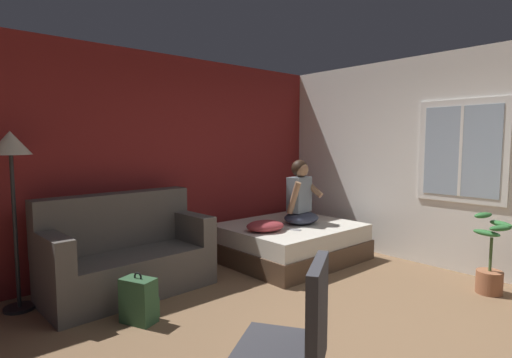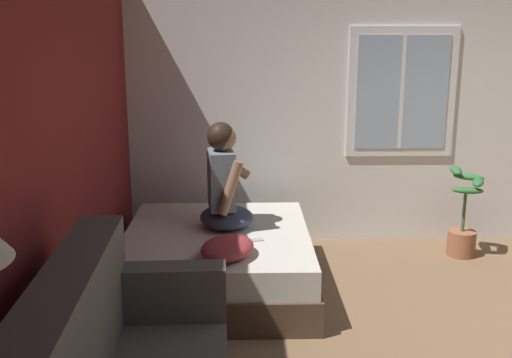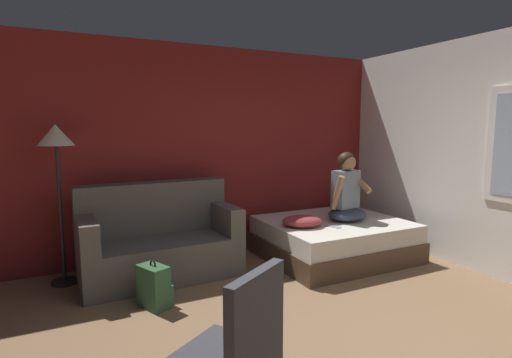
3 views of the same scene
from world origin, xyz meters
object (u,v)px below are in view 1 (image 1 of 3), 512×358
backpack (139,301)px  floor_lamp (11,160)px  side_chair (293,342)px  throw_pillow (265,226)px  potted_plant (490,265)px  cell_phone (295,230)px  bed (290,242)px  couch (126,255)px  person_seated (300,198)px

backpack → floor_lamp: size_ratio=0.27×
side_chair → throw_pillow: 2.86m
throw_pillow → potted_plant: (1.23, -2.17, -0.25)m
throw_pillow → cell_phone: (0.34, -0.20, -0.07)m
floor_lamp → cell_phone: bearing=-16.3°
backpack → throw_pillow: size_ratio=0.95×
throw_pillow → side_chair: bearing=-129.8°
bed → side_chair: bearing=-136.0°
side_chair → couch: bearing=85.4°
bed → throw_pillow: (-0.55, -0.10, 0.31)m
bed → couch: size_ratio=1.01×
couch → throw_pillow: couch is taller
bed → throw_pillow: size_ratio=3.64×
potted_plant → bed: bearing=106.7°
side_chair → person_seated: 3.39m
backpack → floor_lamp: 1.76m
bed → backpack: size_ratio=3.82×
couch → backpack: bearing=-106.2°
couch → cell_phone: 2.06m
side_chair → bed: bearing=44.0°
person_seated → cell_phone: person_seated is taller
couch → floor_lamp: floor_lamp is taller
couch → cell_phone: (1.96, -0.63, 0.09)m
person_seated → potted_plant: (0.53, -2.21, -0.53)m
throw_pillow → person_seated: bearing=3.5°
person_seated → backpack: bearing=-171.1°
side_chair → backpack: size_ratio=2.14×
person_seated → cell_phone: 0.56m
couch → backpack: 0.84m
side_chair → person_seated: bearing=41.6°
throw_pillow → bed: bearing=10.4°
side_chair → potted_plant: bearing=0.6°
cell_phone → floor_lamp: floor_lamp is taller
couch → cell_phone: couch is taller
couch → potted_plant: bearing=-42.4°
throw_pillow → cell_phone: size_ratio=3.33×
person_seated → potted_plant: person_seated is taller
potted_plant → cell_phone: bearing=114.3°
side_chair → potted_plant: side_chair is taller
side_chair → cell_phone: size_ratio=6.81×
side_chair → throw_pillow: side_chair is taller
throw_pillow → potted_plant: 2.50m
side_chair → floor_lamp: bearing=104.9°
cell_phone → floor_lamp: (-2.93, 0.86, 0.94)m
throw_pillow → potted_plant: bearing=-60.5°
couch → side_chair: couch is taller
throw_pillow → backpack: bearing=-169.2°
couch → backpack: (-0.23, -0.79, -0.20)m
person_seated → floor_lamp: bearing=169.4°
couch → throw_pillow: bearing=-15.0°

